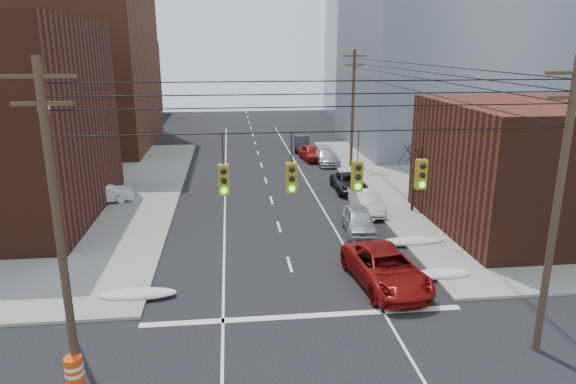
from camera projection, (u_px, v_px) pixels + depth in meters
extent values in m
cube|color=brown|center=(30.00, 10.00, 55.13)|extent=(24.00, 20.00, 30.00)
cube|color=#451E14|center=(84.00, 80.00, 82.23)|extent=(22.00, 18.00, 12.00)
cube|color=gray|center=(453.00, 35.00, 56.99)|extent=(22.00, 20.00, 25.00)
cube|color=gray|center=(396.00, 48.00, 82.46)|extent=(20.00, 18.00, 22.00)
cube|color=#451E14|center=(567.00, 166.00, 32.13)|extent=(16.00, 12.00, 8.00)
cylinder|color=#473323|center=(59.00, 233.00, 16.41)|extent=(0.28, 0.28, 11.00)
cube|color=#473323|center=(39.00, 76.00, 15.07)|extent=(2.20, 0.12, 0.12)
cube|color=#473323|center=(42.00, 104.00, 15.29)|extent=(1.80, 0.12, 0.12)
cylinder|color=#473323|center=(556.00, 214.00, 18.26)|extent=(0.28, 0.28, 11.00)
cube|color=#473323|center=(573.00, 97.00, 17.14)|extent=(1.80, 0.12, 0.12)
cylinder|color=#473323|center=(353.00, 110.00, 47.89)|extent=(0.28, 0.28, 11.00)
cube|color=#473323|center=(355.00, 56.00, 46.54)|extent=(2.20, 0.12, 0.12)
cube|color=#473323|center=(354.00, 65.00, 46.76)|extent=(1.80, 0.12, 0.12)
cylinder|color=black|center=(322.00, 132.00, 16.49)|extent=(17.00, 0.04, 0.04)
cylinder|color=black|center=(223.00, 149.00, 16.28)|extent=(0.03, 0.03, 1.00)
cube|color=olive|center=(224.00, 180.00, 16.55)|extent=(0.35, 0.30, 1.00)
sphere|color=black|center=(223.00, 171.00, 16.30)|extent=(0.20, 0.20, 0.20)
sphere|color=black|center=(224.00, 181.00, 16.39)|extent=(0.20, 0.20, 0.20)
sphere|color=#0CE526|center=(224.00, 191.00, 16.48)|extent=(0.20, 0.20, 0.20)
cylinder|color=black|center=(291.00, 148.00, 16.52)|extent=(0.03, 0.03, 1.00)
cube|color=olive|center=(291.00, 178.00, 16.79)|extent=(0.35, 0.30, 1.00)
sphere|color=black|center=(292.00, 170.00, 16.54)|extent=(0.20, 0.20, 0.20)
sphere|color=black|center=(292.00, 179.00, 16.63)|extent=(0.20, 0.20, 0.20)
sphere|color=#0CE526|center=(292.00, 189.00, 16.72)|extent=(0.20, 0.20, 0.20)
cylinder|color=black|center=(358.00, 146.00, 16.76)|extent=(0.03, 0.03, 1.00)
cube|color=olive|center=(357.00, 176.00, 17.03)|extent=(0.35, 0.30, 1.00)
sphere|color=black|center=(359.00, 168.00, 16.78)|extent=(0.20, 0.20, 0.20)
sphere|color=black|center=(358.00, 177.00, 16.87)|extent=(0.20, 0.20, 0.20)
sphere|color=#0CE526|center=(358.00, 187.00, 16.96)|extent=(0.20, 0.20, 0.20)
cylinder|color=black|center=(423.00, 145.00, 16.99)|extent=(0.03, 0.03, 1.00)
cube|color=olive|center=(421.00, 174.00, 17.27)|extent=(0.35, 0.30, 1.00)
sphere|color=black|center=(423.00, 166.00, 17.02)|extent=(0.20, 0.20, 0.20)
sphere|color=black|center=(423.00, 175.00, 17.11)|extent=(0.20, 0.20, 0.20)
sphere|color=#0CE526|center=(422.00, 185.00, 17.19)|extent=(0.20, 0.20, 0.20)
cylinder|color=gray|center=(60.00, 231.00, 19.45)|extent=(0.18, 0.18, 9.00)
sphere|color=gray|center=(44.00, 109.00, 18.19)|extent=(0.44, 0.44, 0.44)
cylinder|color=black|center=(413.00, 188.00, 35.65)|extent=(0.20, 0.20, 3.50)
cylinder|color=black|center=(420.00, 155.00, 35.17)|extent=(0.27, 0.82, 1.19)
cylinder|color=black|center=(416.00, 152.00, 35.56)|extent=(1.17, 0.54, 1.38)
cylinder|color=black|center=(406.00, 152.00, 35.64)|extent=(1.44, 1.00, 1.48)
cylinder|color=black|center=(410.00, 155.00, 35.03)|extent=(0.17, 0.84, 1.19)
cylinder|color=black|center=(411.00, 156.00, 34.54)|extent=(0.82, 0.99, 1.40)
cylinder|color=black|center=(421.00, 156.00, 34.18)|extent=(1.74, 0.21, 1.43)
cylinder|color=black|center=(421.00, 156.00, 34.84)|extent=(0.48, 0.73, 1.20)
ellipsoid|color=silver|center=(138.00, 294.00, 23.72)|extent=(3.50, 1.08, 0.42)
ellipsoid|color=silver|center=(441.00, 274.00, 25.80)|extent=(3.00, 1.08, 0.42)
ellipsoid|color=silver|center=(411.00, 241.00, 30.10)|extent=(4.00, 1.08, 0.42)
imported|color=maroon|center=(386.00, 269.00, 24.87)|extent=(3.53, 6.49, 1.73)
imported|color=#B2B2B7|center=(359.00, 221.00, 31.96)|extent=(2.24, 4.70, 1.55)
imported|color=white|center=(367.00, 202.00, 35.82)|extent=(1.64, 4.60, 1.51)
imported|color=black|center=(349.00, 183.00, 41.16)|extent=(2.34, 5.03, 1.40)
imported|color=#ADAEB2|center=(326.00, 157.00, 50.70)|extent=(2.29, 5.18, 1.48)
imported|color=maroon|center=(311.00, 153.00, 52.37)|extent=(2.40, 4.73, 1.54)
imported|color=black|center=(302.00, 143.00, 57.44)|extent=(2.09, 4.79, 1.53)
imported|color=silver|center=(102.00, 193.00, 37.59)|extent=(4.66, 2.62, 1.45)
imported|color=#ABACB0|center=(57.00, 195.00, 36.98)|extent=(5.61, 2.68, 1.55)
imported|color=black|center=(3.00, 196.00, 36.74)|extent=(5.53, 2.65, 1.56)
imported|color=#AFAFB4|center=(28.00, 193.00, 37.98)|extent=(3.90, 1.89, 1.28)
cylinder|color=#E9460C|center=(74.00, 372.00, 17.51)|extent=(0.72, 0.72, 1.09)
cylinder|color=white|center=(73.00, 366.00, 17.45)|extent=(0.74, 0.74, 0.13)
cylinder|color=white|center=(74.00, 373.00, 17.52)|extent=(0.74, 0.74, 0.13)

